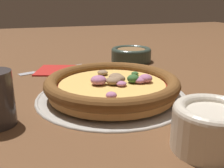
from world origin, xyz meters
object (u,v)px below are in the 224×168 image
(pizza, at_px, (112,85))
(fork, at_px, (49,70))
(bowl_near, at_px, (211,126))
(napkin, at_px, (56,70))
(bowl_far, at_px, (131,54))
(pizza_tray, at_px, (112,96))

(pizza, relative_size, fork, 1.43)
(bowl_near, height_order, napkin, bowl_near)
(bowl_near, relative_size, bowl_far, 0.79)
(pizza_tray, height_order, fork, pizza_tray)
(pizza_tray, height_order, napkin, same)
(bowl_far, bearing_deg, pizza_tray, 150.40)
(bowl_near, relative_size, fork, 0.54)
(bowl_far, xyz_separation_m, napkin, (-0.05, 0.25, -0.02))
(pizza, height_order, bowl_near, bowl_near)
(pizza_tray, distance_m, bowl_far, 0.34)
(pizza_tray, relative_size, bowl_far, 2.41)
(pizza_tray, xyz_separation_m, bowl_near, (-0.23, -0.06, 0.03))
(pizza, bearing_deg, pizza_tray, 78.28)
(pizza_tray, relative_size, bowl_near, 3.03)
(pizza_tray, height_order, bowl_near, bowl_near)
(napkin, relative_size, fork, 0.74)
(fork, bearing_deg, napkin, 124.93)
(napkin, bearing_deg, pizza_tray, -161.75)
(bowl_near, distance_m, bowl_far, 0.53)
(fork, bearing_deg, pizza, 93.07)
(pizza_tray, relative_size, napkin, 2.19)
(pizza_tray, distance_m, pizza, 0.02)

